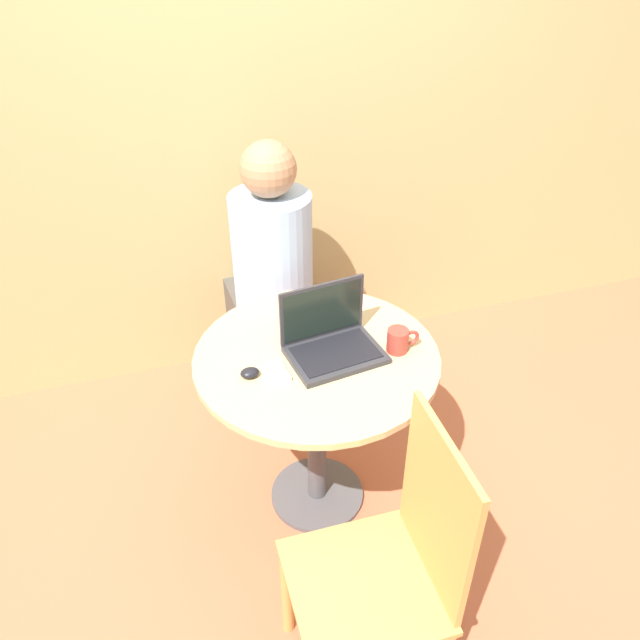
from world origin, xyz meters
TOP-DOWN VIEW (x-y plane):
  - ground_plane at (0.00, 0.00)m, footprint 12.00×12.00m
  - back_wall at (0.00, 1.03)m, footprint 7.00×0.05m
  - round_table at (0.00, 0.00)m, footprint 0.83×0.83m
  - laptop at (0.05, 0.00)m, footprint 0.33×0.26m
  - cell_phone at (-0.15, -0.06)m, footprint 0.07×0.11m
  - computer_mouse at (-0.24, -0.05)m, footprint 0.06×0.05m
  - coffee_cup at (0.27, -0.06)m, footprint 0.11×0.07m
  - chair_empty at (-0.00, -0.67)m, footprint 0.41×0.41m
  - person_seated at (0.01, 0.72)m, footprint 0.34×0.53m

SIDE VIEW (x-z plane):
  - ground_plane at x=0.00m, z-range 0.00..0.00m
  - chair_empty at x=0.00m, z-range 0.01..0.95m
  - person_seated at x=0.01m, z-range -0.10..1.13m
  - round_table at x=0.00m, z-range 0.21..0.93m
  - cell_phone at x=-0.15m, z-range 0.72..0.74m
  - computer_mouse at x=-0.24m, z-range 0.72..0.75m
  - coffee_cup at x=0.27m, z-range 0.72..0.80m
  - laptop at x=0.05m, z-range 0.66..0.88m
  - back_wall at x=0.00m, z-range 0.00..2.60m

